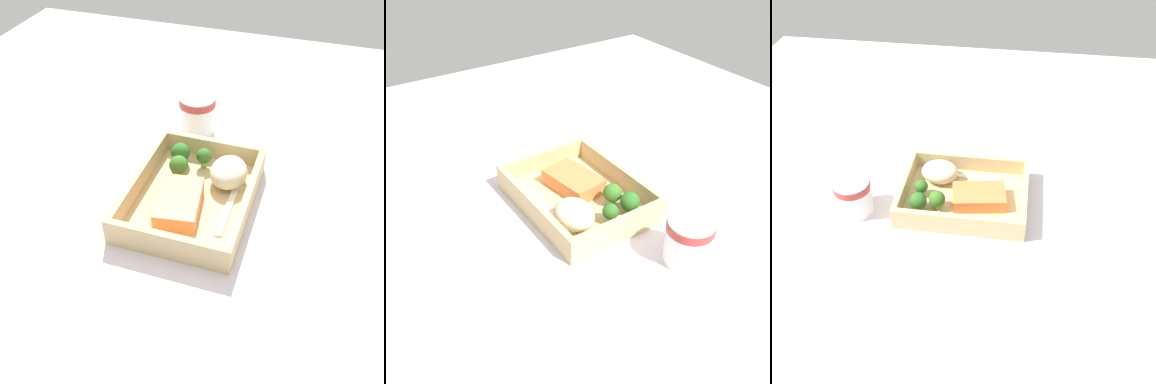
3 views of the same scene
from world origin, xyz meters
The scene contains 10 objects.
ground_plane centered at (0.00, 0.00, -1.00)cm, with size 160.00×160.00×2.00cm, color silver.
takeout_tray centered at (0.00, 0.00, 0.60)cm, with size 27.86×21.24×1.20cm, color tan.
tray_rim centered at (0.00, 0.00, 3.20)cm, with size 27.86×21.24×4.00cm.
salmon_fillet centered at (-3.48, 1.24, 2.76)cm, with size 11.50×7.22×3.11cm, color #F07C43.
mashed_potatoes centered at (6.34, -5.07, 3.64)cm, with size 8.46×6.82×4.89cm, color beige.
broccoli_floret_1 centered at (9.15, 5.37, 3.72)cm, with size 3.78×3.78×4.51cm.
broccoli_floret_2 centered at (5.22, 4.34, 3.78)cm, with size 3.63×3.63×4.52cm.
broccoli_floret_3 centered at (9.46, 0.68, 3.68)cm, with size 3.02×3.02×4.12cm.
fork centered at (1.33, -6.94, 1.42)cm, with size 15.81×2.21×0.44cm.
paper_cup centered at (23.06, 6.33, 4.66)cm, with size 7.91×7.91×8.35cm.
Camera 3 is at (-10.43, 73.16, 69.37)cm, focal length 42.00 mm.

